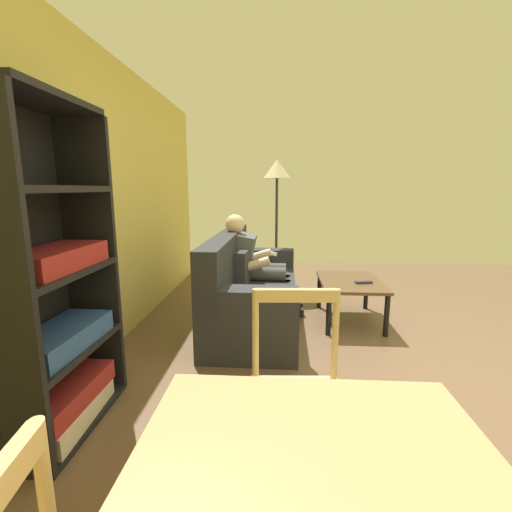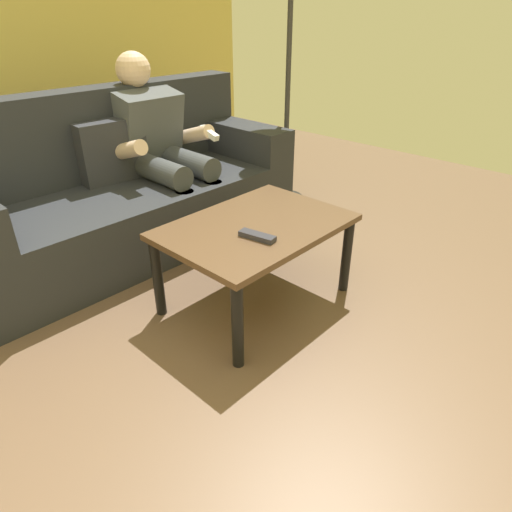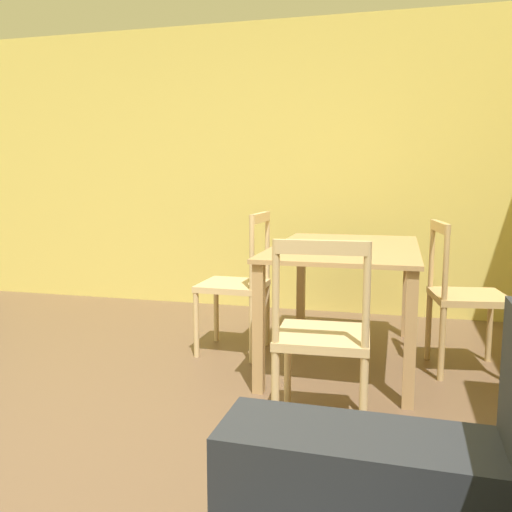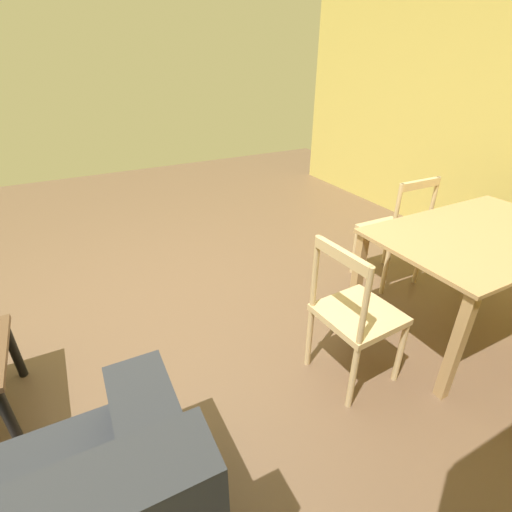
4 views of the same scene
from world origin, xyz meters
The scene contains 5 objects.
wall_side centered at (-3.29, 0.00, 1.25)m, with size 0.12×5.30×2.50m, color #D2BE5D.
dining_table centered at (-1.95, 1.06, 0.64)m, with size 1.41×0.89×0.75m.
dining_chair_near_wall centered at (-1.95, 1.77, 0.46)m, with size 0.48×0.48×0.91m.
dining_chair_facing_couch centered at (-0.92, 1.06, 0.45)m, with size 0.44×0.44×0.92m.
dining_chair_by_doorway centered at (-1.95, 0.34, 0.46)m, with size 0.43×0.43×0.95m.
Camera 3 is at (1.47, 1.37, 1.17)m, focal length 38.06 mm.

